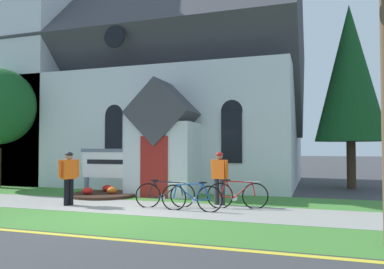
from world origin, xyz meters
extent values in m
plane|color=#3D3D3F|center=(0.00, 4.00, 0.00)|extent=(140.00, 140.00, 0.00)
cube|color=#99968E|center=(-2.89, 1.51, 0.01)|extent=(32.00, 2.39, 0.01)
cube|color=#427F33|center=(-2.89, 3.93, 0.00)|extent=(24.00, 2.43, 0.01)
cube|color=silver|center=(-2.89, 9.64, 2.49)|extent=(13.84, 9.00, 4.99)
cube|color=#424247|center=(-2.89, 9.64, 6.74)|extent=(14.34, 9.16, 9.16)
cube|color=silver|center=(-8.19, 6.76, 6.15)|extent=(3.24, 3.24, 12.30)
cube|color=silver|center=(-0.40, 4.34, 1.30)|extent=(2.40, 1.60, 2.60)
cube|color=#424247|center=(-0.40, 4.34, 2.95)|extent=(2.40, 1.80, 2.40)
cube|color=maroon|center=(-0.40, 3.52, 1.05)|extent=(1.00, 0.06, 2.10)
cube|color=black|center=(-2.89, 5.11, 2.10)|extent=(0.76, 0.06, 1.90)
cone|color=black|center=(-2.89, 5.11, 3.05)|extent=(0.80, 0.06, 0.80)
cube|color=black|center=(1.95, 5.11, 2.10)|extent=(0.76, 0.06, 1.90)
cone|color=black|center=(1.95, 5.11, 3.05)|extent=(0.80, 0.06, 0.80)
cylinder|color=black|center=(-2.89, 5.11, 6.21)|extent=(0.90, 0.06, 0.90)
cube|color=slate|center=(-3.11, 3.60, 0.32)|extent=(0.12, 0.12, 0.63)
cube|color=slate|center=(-1.40, 3.61, 0.32)|extent=(0.12, 0.12, 0.63)
cube|color=white|center=(-2.26, 3.61, 1.09)|extent=(2.03, 0.08, 0.92)
cube|color=slate|center=(-2.26, 3.61, 1.61)|extent=(2.15, 0.12, 0.12)
cube|color=black|center=(-2.26, 3.56, 1.20)|extent=(1.62, 0.01, 0.16)
cylinder|color=#382319|center=(-2.26, 3.36, 0.05)|extent=(2.32, 2.32, 0.10)
ellipsoid|color=orange|center=(-1.92, 3.36, 0.22)|extent=(0.36, 0.36, 0.24)
ellipsoid|color=red|center=(-2.42, 3.89, 0.22)|extent=(0.36, 0.36, 0.24)
ellipsoid|color=red|center=(-2.63, 2.95, 0.22)|extent=(0.36, 0.36, 0.24)
torus|color=black|center=(2.16, 1.39, 0.34)|extent=(0.72, 0.04, 0.72)
torus|color=black|center=(1.16, 1.38, 0.34)|extent=(0.72, 0.04, 0.72)
cylinder|color=#194CA5|center=(1.50, 1.38, 0.50)|extent=(0.55, 0.04, 0.44)
cylinder|color=#194CA5|center=(1.61, 1.39, 0.72)|extent=(0.75, 0.04, 0.08)
cylinder|color=#194CA5|center=(1.87, 1.39, 0.52)|extent=(0.25, 0.04, 0.47)
cylinder|color=#194CA5|center=(1.96, 1.39, 0.32)|extent=(0.41, 0.04, 0.09)
cylinder|color=#194CA5|center=(2.07, 1.39, 0.54)|extent=(0.21, 0.04, 0.42)
cylinder|color=#194CA5|center=(1.20, 1.38, 0.52)|extent=(0.12, 0.04, 0.37)
ellipsoid|color=black|center=(1.98, 1.39, 0.78)|extent=(0.24, 0.08, 0.05)
cylinder|color=silver|center=(1.24, 1.38, 0.72)|extent=(0.44, 0.03, 0.03)
cylinder|color=silver|center=(1.76, 1.39, 0.29)|extent=(0.18, 0.02, 0.18)
torus|color=black|center=(2.27, 2.09, 0.35)|extent=(0.72, 0.22, 0.74)
torus|color=black|center=(3.22, 2.34, 0.35)|extent=(0.72, 0.22, 0.74)
cylinder|color=#A51E19|center=(2.90, 2.26, 0.52)|extent=(0.53, 0.17, 0.46)
cylinder|color=#A51E19|center=(2.79, 2.23, 0.75)|extent=(0.72, 0.22, 0.07)
cylinder|color=#A51E19|center=(2.55, 2.16, 0.53)|extent=(0.25, 0.10, 0.48)
cylinder|color=#A51E19|center=(2.46, 2.14, 0.32)|extent=(0.39, 0.13, 0.09)
cylinder|color=#A51E19|center=(2.36, 2.12, 0.56)|extent=(0.21, 0.09, 0.43)
cylinder|color=#A51E19|center=(3.18, 2.33, 0.54)|extent=(0.12, 0.06, 0.39)
ellipsoid|color=black|center=(2.44, 2.14, 0.80)|extent=(0.25, 0.14, 0.05)
cylinder|color=silver|center=(3.15, 2.32, 0.75)|extent=(0.43, 0.14, 0.03)
cylinder|color=silver|center=(2.65, 2.19, 0.30)|extent=(0.18, 0.06, 0.18)
torus|color=black|center=(0.30, 1.57, 0.34)|extent=(0.68, 0.30, 0.71)
torus|color=black|center=(1.21, 1.94, 0.34)|extent=(0.68, 0.30, 0.71)
cylinder|color=black|center=(0.90, 1.81, 0.50)|extent=(0.51, 0.23, 0.44)
cylinder|color=black|center=(0.80, 1.77, 0.72)|extent=(0.69, 0.30, 0.08)
cylinder|color=black|center=(0.56, 1.68, 0.52)|extent=(0.25, 0.13, 0.47)
cylinder|color=black|center=(0.48, 1.64, 0.31)|extent=(0.38, 0.18, 0.09)
cylinder|color=black|center=(0.38, 1.60, 0.54)|extent=(0.21, 0.11, 0.42)
cylinder|color=black|center=(1.18, 1.92, 0.52)|extent=(0.12, 0.08, 0.37)
ellipsoid|color=black|center=(0.46, 1.64, 0.77)|extent=(0.25, 0.16, 0.05)
cylinder|color=silver|center=(1.14, 1.91, 0.72)|extent=(0.42, 0.19, 0.03)
cylinder|color=silver|center=(0.66, 1.72, 0.29)|extent=(0.17, 0.09, 0.18)
cylinder|color=black|center=(-2.11, 1.11, 0.39)|extent=(0.15, 0.15, 0.78)
cylinder|color=black|center=(-2.06, 1.25, 0.39)|extent=(0.15, 0.15, 0.78)
cube|color=#E55914|center=(-2.09, 1.18, 1.07)|extent=(0.34, 0.48, 0.57)
sphere|color=#936B51|center=(-2.09, 1.18, 1.45)|extent=(0.20, 0.20, 0.20)
ellipsoid|color=black|center=(-2.09, 1.18, 1.51)|extent=(0.31, 0.29, 0.14)
cylinder|color=#E55914|center=(-2.22, 0.94, 1.10)|extent=(0.09, 0.10, 0.51)
cylinder|color=#E55914|center=(-1.96, 1.42, 1.10)|extent=(0.09, 0.10, 0.51)
cylinder|color=#2D2D33|center=(2.21, 2.63, 0.39)|extent=(0.15, 0.15, 0.78)
cylinder|color=#2D2D33|center=(2.02, 2.69, 0.39)|extent=(0.15, 0.15, 0.78)
cube|color=#E55914|center=(2.12, 2.66, 1.06)|extent=(0.48, 0.33, 0.57)
sphere|color=#936B51|center=(2.12, 2.66, 1.45)|extent=(0.20, 0.20, 0.20)
ellipsoid|color=red|center=(2.12, 2.66, 1.50)|extent=(0.28, 0.30, 0.14)
cylinder|color=#E55914|center=(2.36, 2.54, 1.09)|extent=(0.09, 0.14, 0.52)
cylinder|color=#E55914|center=(1.87, 2.78, 1.09)|extent=(0.09, 0.18, 0.52)
cylinder|color=#3D2D1E|center=(6.24, 8.72, 0.99)|extent=(0.36, 0.36, 1.97)
cone|color=#14471E|center=(6.24, 8.72, 4.87)|extent=(2.88, 2.88, 5.79)
camera|label=1|loc=(4.85, -8.20, 1.70)|focal=35.07mm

